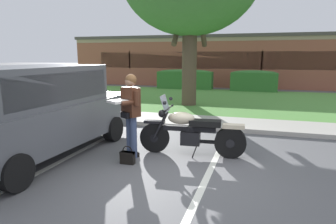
% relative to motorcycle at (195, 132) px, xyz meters
% --- Properties ---
extents(ground_plane, '(140.00, 140.00, 0.00)m').
position_rel_motorcycle_xyz_m(ground_plane, '(-0.19, -1.02, -0.49)').
color(ground_plane, '#565659').
extents(curb_strip, '(60.00, 0.20, 0.12)m').
position_rel_motorcycle_xyz_m(curb_strip, '(-0.19, 2.21, -0.43)').
color(curb_strip, '#ADA89E').
rests_on(curb_strip, ground).
extents(concrete_walk, '(60.00, 1.50, 0.08)m').
position_rel_motorcycle_xyz_m(concrete_walk, '(-0.19, 3.06, -0.45)').
color(concrete_walk, '#ADA89E').
rests_on(concrete_walk, ground).
extents(grass_lawn, '(60.00, 8.16, 0.06)m').
position_rel_motorcycle_xyz_m(grass_lawn, '(-0.19, 7.89, -0.46)').
color(grass_lawn, '#518E3D').
rests_on(grass_lawn, ground).
extents(stall_stripe_0, '(0.19, 4.40, 0.01)m').
position_rel_motorcycle_xyz_m(stall_stripe_0, '(-2.47, -0.82, -0.49)').
color(stall_stripe_0, silver).
rests_on(stall_stripe_0, ground).
extents(stall_stripe_1, '(0.19, 4.40, 0.01)m').
position_rel_motorcycle_xyz_m(stall_stripe_1, '(0.44, -0.82, -0.49)').
color(stall_stripe_1, silver).
rests_on(stall_stripe_1, ground).
extents(motorcycle, '(2.24, 0.82, 1.26)m').
position_rel_motorcycle_xyz_m(motorcycle, '(0.00, 0.00, 0.00)').
color(motorcycle, black).
rests_on(motorcycle, ground).
extents(rider_person, '(0.60, 0.67, 1.70)m').
position_rel_motorcycle_xyz_m(rider_person, '(-1.24, -0.51, 0.52)').
color(rider_person, black).
rests_on(rider_person, ground).
extents(handbag, '(0.28, 0.13, 0.36)m').
position_rel_motorcycle_xyz_m(handbag, '(-1.14, -0.89, -0.34)').
color(handbag, black).
rests_on(handbag, ground).
extents(parked_suv_adjacent, '(2.22, 4.94, 1.86)m').
position_rel_motorcycle_xyz_m(parked_suv_adjacent, '(-3.12, -1.00, 0.47)').
color(parked_suv_adjacent, '#515459').
rests_on(parked_suv_adjacent, ground).
extents(hedge_left, '(3.36, 0.90, 1.24)m').
position_rel_motorcycle_xyz_m(hedge_left, '(-3.08, 11.83, 0.16)').
color(hedge_left, '#336B2D').
rests_on(hedge_left, ground).
extents(hedge_center_left, '(2.60, 0.90, 1.24)m').
position_rel_motorcycle_xyz_m(hedge_center_left, '(0.99, 11.83, 0.16)').
color(hedge_center_left, '#336B2D').
rests_on(hedge_center_left, ground).
extents(brick_building, '(26.49, 10.57, 3.42)m').
position_rel_motorcycle_xyz_m(brick_building, '(1.40, 18.71, 1.22)').
color(brick_building, '#93513D').
rests_on(brick_building, ground).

